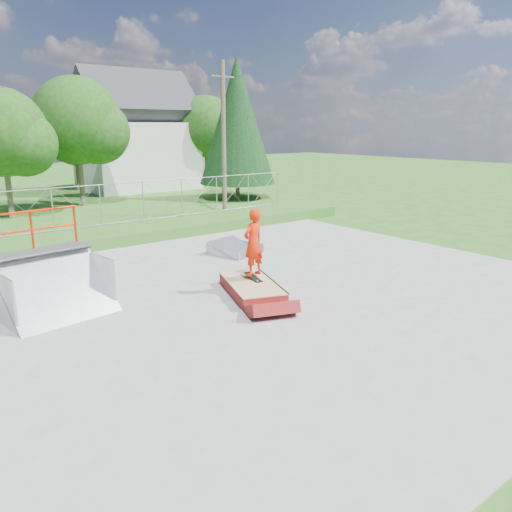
{
  "coord_description": "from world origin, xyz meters",
  "views": [
    {
      "loc": [
        -7.83,
        -10.46,
        4.66
      ],
      "look_at": [
        0.64,
        0.4,
        1.1
      ],
      "focal_mm": 35.0,
      "sensor_mm": 36.0,
      "label": 1
    }
  ],
  "objects": [
    {
      "name": "conifer_tree",
      "position": [
        12.0,
        17.0,
        5.05
      ],
      "size": [
        5.04,
        5.04,
        9.1
      ],
      "color": "brown",
      "rests_on": "ground"
    },
    {
      "name": "concrete_pad",
      "position": [
        0.0,
        0.0,
        0.02
      ],
      "size": [
        20.0,
        16.0,
        0.04
      ],
      "primitive_type": "cube",
      "color": "gray",
      "rests_on": "ground"
    },
    {
      "name": "utility_pole",
      "position": [
        7.5,
        12.0,
        4.0
      ],
      "size": [
        0.24,
        0.24,
        8.0
      ],
      "primitive_type": "cylinder",
      "color": "brown",
      "rests_on": "ground"
    },
    {
      "name": "quarter_pipe",
      "position": [
        -4.46,
        2.2,
        1.29
      ],
      "size": [
        2.84,
        2.5,
        2.58
      ],
      "primitive_type": null,
      "rotation": [
        0.0,
        0.0,
        0.13
      ],
      "color": "#96999E",
      "rests_on": "concrete_pad"
    },
    {
      "name": "tree_right_far",
      "position": [
        14.27,
        23.82,
        4.54
      ],
      "size": [
        5.1,
        4.8,
        7.12
      ],
      "color": "brown",
      "rests_on": "ground"
    },
    {
      "name": "tree_back_mid",
      "position": [
        5.21,
        27.86,
        3.63
      ],
      "size": [
        4.08,
        3.84,
        5.7
      ],
      "color": "brown",
      "rests_on": "ground"
    },
    {
      "name": "gable_house",
      "position": [
        9.0,
        26.0,
        3.84
      ],
      "size": [
        8.4,
        6.08,
        8.94
      ],
      "color": "silver",
      "rests_on": "ground"
    },
    {
      "name": "flat_bank_ramp",
      "position": [
        2.81,
        4.43,
        0.24
      ],
      "size": [
        1.92,
        2.0,
        0.47
      ],
      "primitive_type": null,
      "rotation": [
        0.0,
        0.0,
        0.27
      ],
      "color": "#96999E",
      "rests_on": "concrete_pad"
    },
    {
      "name": "skater",
      "position": [
        0.63,
        0.51,
        1.4
      ],
      "size": [
        0.78,
        0.59,
        1.93
      ],
      "primitive_type": "imported",
      "rotation": [
        0.0,
        0.0,
        3.33
      ],
      "color": "red",
      "rests_on": "grind_box"
    },
    {
      "name": "skateboard",
      "position": [
        0.63,
        0.51,
        0.43
      ],
      "size": [
        0.33,
        0.82,
        0.13
      ],
      "primitive_type": "cube",
      "rotation": [
        0.14,
        0.0,
        -0.14
      ],
      "color": "black",
      "rests_on": "grind_box"
    },
    {
      "name": "tree_center",
      "position": [
        2.78,
        19.81,
        4.85
      ],
      "size": [
        5.44,
        5.12,
        7.6
      ],
      "color": "brown",
      "rests_on": "ground"
    },
    {
      "name": "tree_left_near",
      "position": [
        -1.75,
        17.83,
        4.24
      ],
      "size": [
        4.76,
        4.48,
        6.65
      ],
      "color": "brown",
      "rests_on": "ground"
    },
    {
      "name": "chain_link_fence",
      "position": [
        0.0,
        10.5,
        1.4
      ],
      "size": [
        20.0,
        0.06,
        1.8
      ],
      "primitive_type": null,
      "color": "#9A9DA2",
      "rests_on": "grass_berm"
    },
    {
      "name": "ground",
      "position": [
        0.0,
        0.0,
        0.0
      ],
      "size": [
        120.0,
        120.0,
        0.0
      ],
      "primitive_type": "plane",
      "color": "#285E1B",
      "rests_on": "ground"
    },
    {
      "name": "grass_berm",
      "position": [
        0.0,
        9.5,
        0.25
      ],
      "size": [
        24.0,
        3.0,
        0.5
      ],
      "primitive_type": "cube",
      "color": "#285E1B",
      "rests_on": "ground"
    },
    {
      "name": "grind_box",
      "position": [
        0.4,
        0.3,
        0.2
      ],
      "size": [
        2.09,
        2.9,
        0.39
      ],
      "rotation": [
        0.0,
        0.0,
        -0.35
      ],
      "color": "maroon",
      "rests_on": "concrete_pad"
    }
  ]
}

